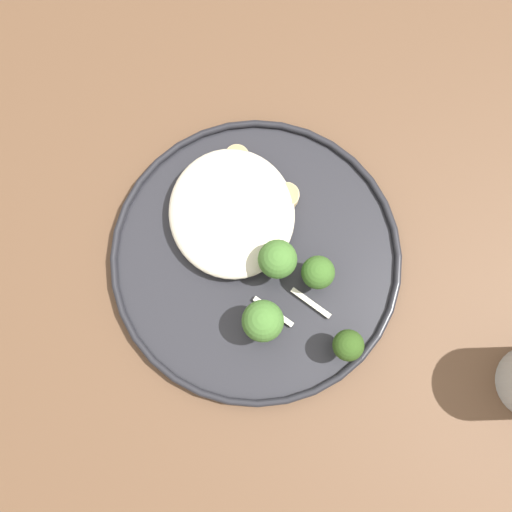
{
  "coord_description": "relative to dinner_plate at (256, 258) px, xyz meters",
  "views": [
    {
      "loc": [
        0.1,
        0.02,
        1.37
      ],
      "look_at": [
        -0.01,
        0.05,
        0.76
      ],
      "focal_mm": 44.18,
      "sensor_mm": 36.0,
      "label": 1
    }
  ],
  "objects": [
    {
      "name": "broccoli_floret_rear_charred",
      "position": [
        0.02,
        0.02,
        0.04
      ],
      "size": [
        0.04,
        0.04,
        0.06
      ],
      "color": "#7A994C",
      "rests_on": "dinner_plate"
    },
    {
      "name": "noodle_bed",
      "position": [
        -0.05,
        -0.01,
        0.02
      ],
      "size": [
        0.13,
        0.12,
        0.03
      ],
      "color": "beige",
      "rests_on": "dinner_plate"
    },
    {
      "name": "ground",
      "position": [
        0.01,
        -0.05,
        -0.75
      ],
      "size": [
        6.0,
        6.0,
        0.0
      ],
      "primitive_type": "plane",
      "color": "#47423D"
    },
    {
      "name": "broccoli_floret_tall_stalk",
      "position": [
        0.07,
        -0.01,
        0.04
      ],
      "size": [
        0.04,
        0.04,
        0.06
      ],
      "color": "#89A356",
      "rests_on": "dinner_plate"
    },
    {
      "name": "onion_sliver_pale_crescent",
      "position": [
        -0.01,
        0.01,
        0.01
      ],
      "size": [
        0.05,
        0.01,
        0.0
      ],
      "primitive_type": "cube",
      "rotation": [
        0.0,
        0.0,
        0.17
      ],
      "color": "silver",
      "rests_on": "dinner_plate"
    },
    {
      "name": "seared_scallop_half_hidden",
      "position": [
        -0.05,
        0.04,
        0.01
      ],
      "size": [
        0.03,
        0.03,
        0.02
      ],
      "color": "#E5C689",
      "rests_on": "dinner_plate"
    },
    {
      "name": "seared_scallop_right_edge",
      "position": [
        -0.05,
        -0.01,
        0.01
      ],
      "size": [
        0.03,
        0.03,
        0.01
      ],
      "color": "beige",
      "rests_on": "dinner_plate"
    },
    {
      "name": "broccoli_floret_near_rim",
      "position": [
        0.1,
        0.06,
        0.04
      ],
      "size": [
        0.03,
        0.03,
        0.05
      ],
      "color": "#7A994C",
      "rests_on": "dinner_plate"
    },
    {
      "name": "dinner_plate",
      "position": [
        0.0,
        0.0,
        0.0
      ],
      "size": [
        0.29,
        0.29,
        0.02
      ],
      "color": "#232328",
      "rests_on": "wooden_dining_table"
    },
    {
      "name": "wooden_dining_table",
      "position": [
        0.01,
        -0.05,
        -0.09
      ],
      "size": [
        1.4,
        1.0,
        0.74
      ],
      "color": "brown",
      "rests_on": "ground"
    },
    {
      "name": "seared_scallop_tilted_round",
      "position": [
        -0.1,
        0.0,
        0.01
      ],
      "size": [
        0.02,
        0.02,
        0.01
      ],
      "color": "#E5C689",
      "rests_on": "dinner_plate"
    },
    {
      "name": "seared_scallop_front_small",
      "position": [
        -0.07,
        -0.05,
        0.01
      ],
      "size": [
        0.03,
        0.03,
        0.01
      ],
      "color": "#DBB77A",
      "rests_on": "dinner_plate"
    },
    {
      "name": "broccoli_floret_beside_noodles",
      "position": [
        0.03,
        0.05,
        0.03
      ],
      "size": [
        0.03,
        0.03,
        0.05
      ],
      "color": "#89A356",
      "rests_on": "dinner_plate"
    },
    {
      "name": "onion_sliver_curled_piece",
      "position": [
        0.06,
        0.01,
        0.01
      ],
      "size": [
        0.04,
        0.03,
        0.0
      ],
      "primitive_type": "cube",
      "rotation": [
        0.0,
        0.0,
        0.74
      ],
      "color": "silver",
      "rests_on": "dinner_plate"
    },
    {
      "name": "onion_sliver_short_strip",
      "position": [
        0.06,
        0.04,
        0.01
      ],
      "size": [
        0.04,
        0.03,
        0.0
      ],
      "primitive_type": "cube",
      "rotation": [
        0.0,
        0.0,
        0.73
      ],
      "color": "silver",
      "rests_on": "dinner_plate"
    },
    {
      "name": "seared_scallop_large_seared",
      "position": [
        -0.04,
        -0.04,
        0.01
      ],
      "size": [
        0.03,
        0.03,
        0.02
      ],
      "color": "#E5C689",
      "rests_on": "dinner_plate"
    }
  ]
}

